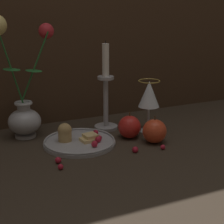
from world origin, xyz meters
TOP-DOWN VIEW (x-y plane):
  - ground_plane at (0.00, 0.00)m, footprint 2.40×2.40m
  - vase at (-0.21, 0.16)m, footprint 0.21×0.11m
  - plate_with_pastries at (-0.08, 0.02)m, footprint 0.22×0.22m
  - wine_glass at (0.18, 0.04)m, footprint 0.07×0.07m
  - candlestick at (0.06, 0.12)m, footprint 0.08×0.08m
  - apple_beside_vase at (0.09, 0.01)m, footprint 0.07×0.07m
  - apple_near_glass at (0.15, -0.06)m, footprint 0.08×0.08m
  - berry_near_plate at (-0.18, -0.13)m, footprint 0.02×0.02m
  - berry_front_center at (-0.17, -0.09)m, footprint 0.02×0.02m
  - berry_by_glass_stem at (0.14, -0.12)m, footprint 0.01×0.01m
  - berry_under_candlestick at (0.05, -0.11)m, footprint 0.02×0.02m
  - berry_far_right at (0.23, 0.07)m, footprint 0.02×0.02m

SIDE VIEW (x-z plane):
  - ground_plane at x=0.00m, z-range 0.00..0.00m
  - berry_by_glass_stem at x=0.14m, z-range 0.00..0.01m
  - berry_near_plate at x=-0.18m, z-range 0.00..0.02m
  - berry_far_right at x=0.23m, z-range 0.00..0.02m
  - berry_front_center at x=-0.17m, z-range 0.00..0.02m
  - berry_under_candlestick at x=0.05m, z-range 0.00..0.02m
  - plate_with_pastries at x=-0.08m, z-range -0.02..0.05m
  - apple_beside_vase at x=0.09m, z-range -0.01..0.08m
  - apple_near_glass at x=0.15m, z-range -0.01..0.08m
  - candlestick at x=0.06m, z-range -0.03..0.27m
  - wine_glass at x=0.18m, z-range 0.04..0.21m
  - vase at x=-0.21m, z-range -0.06..0.33m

